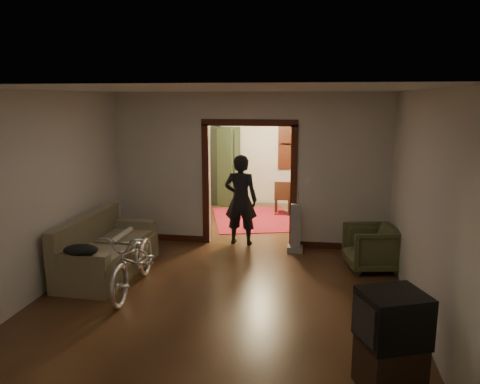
% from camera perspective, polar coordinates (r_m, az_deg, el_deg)
% --- Properties ---
extents(floor, '(5.00, 8.50, 0.01)m').
position_cam_1_polar(floor, '(8.15, 0.36, -7.88)').
color(floor, '#3A2112').
rests_on(floor, ground).
extents(ceiling, '(5.00, 8.50, 0.01)m').
position_cam_1_polar(ceiling, '(7.69, 0.38, 12.21)').
color(ceiling, white).
rests_on(ceiling, floor).
extents(wall_back, '(5.00, 0.02, 2.80)m').
position_cam_1_polar(wall_back, '(11.98, 3.66, 5.20)').
color(wall_back, beige).
rests_on(wall_back, floor).
extents(wall_left, '(0.02, 8.50, 2.80)m').
position_cam_1_polar(wall_left, '(8.56, -16.39, 2.26)').
color(wall_left, beige).
rests_on(wall_left, floor).
extents(wall_right, '(0.02, 8.50, 2.80)m').
position_cam_1_polar(wall_right, '(7.81, 18.80, 1.26)').
color(wall_right, beige).
rests_on(wall_right, floor).
extents(partition_wall, '(5.00, 0.14, 2.80)m').
position_cam_1_polar(partition_wall, '(8.53, 1.18, 2.69)').
color(partition_wall, beige).
rests_on(partition_wall, floor).
extents(door_casing, '(1.74, 0.20, 2.32)m').
position_cam_1_polar(door_casing, '(8.58, 1.17, 0.72)').
color(door_casing, '#3A170D').
rests_on(door_casing, floor).
extents(far_window, '(0.98, 0.06, 1.28)m').
position_cam_1_polar(far_window, '(11.87, 7.03, 5.81)').
color(far_window, black).
rests_on(far_window, wall_back).
extents(chandelier, '(0.24, 0.24, 0.24)m').
position_cam_1_polar(chandelier, '(10.18, 2.67, 9.47)').
color(chandelier, '#FFE0A5').
rests_on(chandelier, ceiling).
extents(light_switch, '(0.08, 0.01, 0.12)m').
position_cam_1_polar(light_switch, '(8.40, 8.21, 1.40)').
color(light_switch, silver).
rests_on(light_switch, partition_wall).
extents(sofa, '(0.94, 1.98, 0.90)m').
position_cam_1_polar(sofa, '(7.57, -15.81, -6.30)').
color(sofa, '#686345').
rests_on(sofa, floor).
extents(rolled_paper, '(0.09, 0.73, 0.09)m').
position_cam_1_polar(rolled_paper, '(7.76, -14.23, -5.13)').
color(rolled_paper, beige).
rests_on(rolled_paper, sofa).
extents(jacket, '(0.48, 0.36, 0.14)m').
position_cam_1_polar(jacket, '(6.71, -18.85, -6.70)').
color(jacket, black).
rests_on(jacket, sofa).
extents(bicycle, '(0.74, 1.78, 0.91)m').
position_cam_1_polar(bicycle, '(6.83, -12.82, -8.00)').
color(bicycle, silver).
rests_on(bicycle, floor).
extents(armchair, '(0.92, 0.90, 0.71)m').
position_cam_1_polar(armchair, '(7.77, 15.69, -6.55)').
color(armchair, '#4A4F2C').
rests_on(armchair, floor).
extents(tv_stand, '(0.67, 0.64, 0.48)m').
position_cam_1_polar(tv_stand, '(4.86, 17.75, -19.49)').
color(tv_stand, black).
rests_on(tv_stand, floor).
extents(crt_tv, '(0.71, 0.67, 0.48)m').
position_cam_1_polar(crt_tv, '(4.64, 18.12, -14.34)').
color(crt_tv, black).
rests_on(crt_tv, tv_stand).
extents(vacuum, '(0.28, 0.22, 0.88)m').
position_cam_1_polar(vacuum, '(8.31, 6.78, -4.40)').
color(vacuum, gray).
rests_on(vacuum, floor).
extents(person, '(0.64, 0.44, 1.69)m').
position_cam_1_polar(person, '(8.64, 0.09, -0.96)').
color(person, black).
rests_on(person, floor).
extents(oriental_rug, '(2.29, 2.66, 0.02)m').
position_cam_1_polar(oriental_rug, '(10.56, 1.67, -3.31)').
color(oriental_rug, maroon).
rests_on(oriental_rug, floor).
extents(locker, '(1.09, 0.77, 1.97)m').
position_cam_1_polar(locker, '(11.96, -2.65, 3.20)').
color(locker, '#23301D').
rests_on(locker, floor).
extents(globe, '(0.30, 0.30, 0.30)m').
position_cam_1_polar(globe, '(11.87, -2.69, 7.77)').
color(globe, '#1E5972').
rests_on(globe, locker).
extents(desk, '(1.01, 0.74, 0.67)m').
position_cam_1_polar(desk, '(11.59, 8.47, -0.45)').
color(desk, black).
rests_on(desk, floor).
extents(desk_chair, '(0.40, 0.40, 0.80)m').
position_cam_1_polar(desk_chair, '(10.96, 5.23, -0.69)').
color(desk_chair, black).
rests_on(desk_chair, floor).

